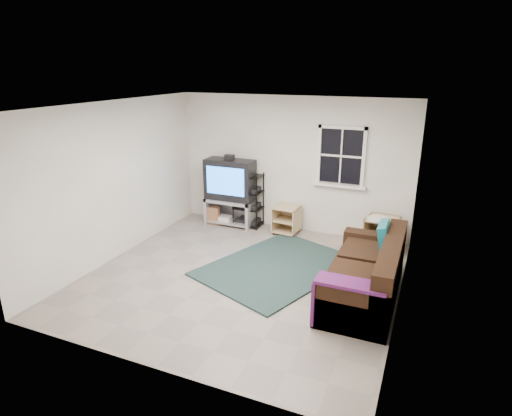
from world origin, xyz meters
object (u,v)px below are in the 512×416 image
at_px(side_table_left, 287,219).
at_px(tv_unit, 230,187).
at_px(av_rack, 248,203).
at_px(sofa, 367,276).
at_px(side_table_right, 382,231).

bearing_deg(side_table_left, tv_unit, 179.84).
xyz_separation_m(tv_unit, av_rack, (0.37, 0.05, -0.32)).
distance_m(av_rack, sofa, 3.33).
xyz_separation_m(av_rack, side_table_right, (2.65, -0.17, -0.13)).
xyz_separation_m(tv_unit, side_table_left, (1.23, -0.00, -0.51)).
bearing_deg(sofa, av_rack, 143.62).
xyz_separation_m(side_table_left, sofa, (1.82, -1.92, 0.05)).
relative_size(av_rack, sofa, 0.53).
height_order(side_table_left, side_table_right, side_table_right).
height_order(tv_unit, sofa, tv_unit).
relative_size(tv_unit, side_table_right, 2.34).
relative_size(side_table_right, sofa, 0.30).
bearing_deg(av_rack, tv_unit, -172.59).
distance_m(tv_unit, side_table_right, 3.06).
xyz_separation_m(tv_unit, side_table_right, (3.03, -0.12, -0.45)).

